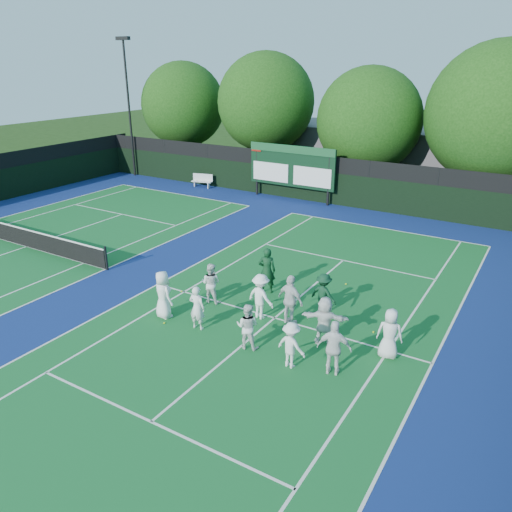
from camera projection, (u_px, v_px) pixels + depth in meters
The scene contains 32 objects.
ground at pixel (260, 330), 16.95m from camera, with size 120.00×120.00×0.00m, color #19340E.
court_apron at pixel (149, 282), 20.65m from camera, with size 34.00×32.00×0.01m, color navy.
near_court at pixel (275, 318), 17.75m from camera, with size 11.05×23.85×0.01m.
left_court at pixel (27, 246), 24.52m from camera, with size 11.05×23.85×0.01m.
back_fence at pixel (308, 180), 32.07m from camera, with size 34.00×0.08×3.00m.
scoreboard at pixel (291, 167), 31.92m from camera, with size 6.00×0.21×3.55m.
clubhouse at pixel (406, 157), 36.24m from camera, with size 18.00×6.00×4.00m, color #535458.
light_pole_left at pixel (128, 92), 37.27m from camera, with size 1.20×0.30×10.12m.
tennis_net at pixel (25, 237), 24.35m from camera, with size 11.30×0.10×1.10m.
bench at pixel (202, 180), 35.78m from camera, with size 1.56×0.76×0.95m.
tree_a at pixel (185, 107), 39.69m from camera, with size 6.60×6.60×8.53m.
tree_b at pixel (268, 105), 35.83m from camera, with size 6.97×6.97×9.20m.
tree_c at pixel (371, 123), 32.37m from camera, with size 6.79×6.79×8.30m.
tree_d at pixel (501, 118), 28.42m from camera, with size 8.13×8.13×9.75m.
tennis_ball_0 at pixel (164, 323), 17.36m from camera, with size 0.07×0.07×0.07m, color #B7CB17.
tennis_ball_1 at pixel (373, 332), 16.79m from camera, with size 0.07×0.07×0.07m, color #B7CB17.
tennis_ball_2 at pixel (334, 339), 16.34m from camera, with size 0.07×0.07×0.07m, color #B7CB17.
tennis_ball_3 at pixel (182, 291), 19.72m from camera, with size 0.07×0.07×0.07m, color #B7CB17.
tennis_ball_4 at pixel (346, 284), 20.37m from camera, with size 0.07×0.07×0.07m, color #B7CB17.
tennis_ball_5 at pixel (331, 319), 17.65m from camera, with size 0.07×0.07×0.07m, color #B7CB17.
player_front_0 at pixel (163, 295), 17.53m from camera, with size 0.86×0.56×1.75m, color white.
player_front_1 at pixel (197, 308), 16.79m from camera, with size 0.58×0.38×1.58m, color white.
player_front_2 at pixel (247, 326), 15.68m from camera, with size 0.74×0.58×1.53m, color silver.
player_front_3 at pixel (291, 345), 14.71m from camera, with size 0.95×0.54×1.47m, color white.
player_front_4 at pixel (334, 348), 14.31m from camera, with size 1.01×0.42×1.73m, color silver.
player_back_0 at pixel (211, 283), 18.67m from camera, with size 0.76×0.59×1.56m, color silver.
player_back_1 at pixel (261, 297), 17.49m from camera, with size 1.08×0.62×1.67m, color white.
player_back_2 at pixel (291, 300), 17.06m from camera, with size 1.07×0.44×1.82m, color silver.
player_back_3 at pixel (324, 320), 15.92m from camera, with size 1.52×0.49×1.64m, color white.
player_back_4 at pixel (390, 334), 15.16m from camera, with size 0.80×0.52×1.63m, color silver.
coach_left at pixel (267, 271), 19.39m from camera, with size 0.68×0.45×1.86m, color #0E341A.
coach_right at pixel (323, 294), 17.80m from camera, with size 1.00×0.58×1.55m, color #0E341E.
Camera 1 is at (7.60, -12.74, 8.59)m, focal length 35.00 mm.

